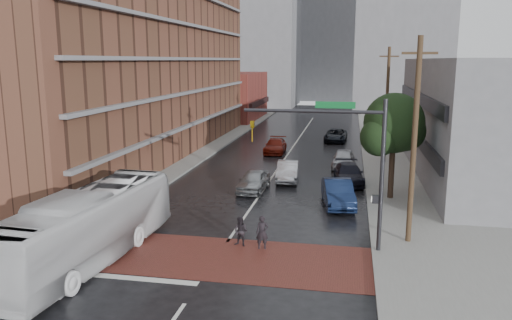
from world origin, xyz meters
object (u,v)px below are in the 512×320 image
(car_travel_a, at_px, (254,181))
(pedestrian_b, at_px, (241,232))
(car_travel_c, at_px, (275,146))
(car_parked_near, at_px, (338,193))
(car_parked_far, at_px, (344,158))
(transit_bus, at_px, (87,227))
(pedestrian_a, at_px, (262,233))
(car_parked_mid, at_px, (349,174))
(suv_travel, at_px, (336,135))
(car_travel_b, at_px, (288,171))

(car_travel_a, bearing_deg, pedestrian_b, -79.63)
(car_travel_c, distance_m, car_parked_near, 18.28)
(car_parked_near, distance_m, car_parked_far, 11.50)
(transit_bus, xyz_separation_m, pedestrian_a, (7.36, 2.99, -0.80))
(pedestrian_a, bearing_deg, car_parked_mid, 65.43)
(pedestrian_b, height_order, car_travel_c, pedestrian_b)
(suv_travel, bearing_deg, car_travel_b, -95.79)
(car_travel_c, xyz_separation_m, car_parked_mid, (7.13, -11.08, 0.02))
(transit_bus, relative_size, car_parked_mid, 2.39)
(transit_bus, height_order, pedestrian_b, transit_bus)
(pedestrian_a, distance_m, pedestrian_b, 1.10)
(car_travel_c, bearing_deg, suv_travel, 53.91)
(car_travel_a, height_order, car_parked_mid, car_travel_a)
(transit_bus, distance_m, pedestrian_a, 7.99)
(car_travel_c, bearing_deg, transit_bus, -99.86)
(pedestrian_b, bearing_deg, car_parked_mid, 84.62)
(car_parked_far, bearing_deg, pedestrian_b, -100.84)
(car_parked_near, bearing_deg, car_travel_b, 114.79)
(transit_bus, relative_size, suv_travel, 2.32)
(car_travel_b, relative_size, suv_travel, 0.88)
(car_travel_b, distance_m, car_parked_near, 7.08)
(car_travel_c, bearing_deg, pedestrian_a, -84.16)
(car_travel_c, xyz_separation_m, suv_travel, (5.55, 8.02, 0.01))
(suv_travel, height_order, car_parked_far, car_parked_far)
(car_parked_mid, bearing_deg, car_travel_b, 175.36)
(transit_bus, relative_size, car_travel_a, 2.71)
(pedestrian_a, bearing_deg, transit_bus, -166.76)
(pedestrian_b, relative_size, car_parked_far, 0.33)
(pedestrian_a, height_order, car_parked_near, pedestrian_a)
(car_travel_c, bearing_deg, car_travel_a, -88.63)
(suv_travel, xyz_separation_m, car_parked_mid, (1.58, -19.10, 0.01))
(suv_travel, height_order, car_parked_mid, car_parked_mid)
(car_travel_c, height_order, suv_travel, suv_travel)
(transit_bus, bearing_deg, car_travel_a, 73.85)
(car_travel_c, distance_m, car_parked_far, 8.68)
(car_travel_b, bearing_deg, pedestrian_b, -96.42)
(pedestrian_b, height_order, car_parked_near, car_parked_near)
(pedestrian_b, relative_size, car_travel_b, 0.33)
(pedestrian_b, xyz_separation_m, car_travel_c, (-2.10, 24.93, -0.05))
(car_travel_b, bearing_deg, suv_travel, 77.12)
(transit_bus, height_order, suv_travel, transit_bus)
(car_travel_a, relative_size, car_parked_mid, 0.88)
(pedestrian_a, relative_size, car_travel_b, 0.37)
(car_travel_b, xyz_separation_m, car_parked_far, (4.02, 5.58, 0.04))
(car_travel_a, bearing_deg, car_travel_b, 63.56)
(pedestrian_b, distance_m, car_parked_far, 19.88)
(car_parked_far, bearing_deg, car_parked_near, -88.25)
(car_travel_a, bearing_deg, car_parked_mid, 31.50)
(transit_bus, height_order, car_parked_near, transit_bus)
(pedestrian_b, bearing_deg, car_parked_far, 91.34)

